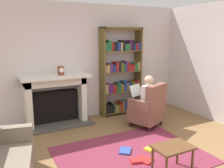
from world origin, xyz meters
name	(u,v)px	position (x,y,z in m)	size (l,w,h in m)	color
ground	(141,164)	(0.00, 0.00, 0.00)	(14.00, 14.00, 0.00)	olive
back_wall	(82,62)	(0.00, 2.55, 1.35)	(5.60, 0.10, 2.70)	silver
side_wall_right	(205,62)	(2.65, 1.25, 1.35)	(0.10, 5.20, 2.70)	silver
area_rug	(131,155)	(0.00, 0.30, 0.01)	(2.40, 1.80, 0.01)	maroon
fireplace	(56,99)	(-0.74, 2.30, 0.60)	(1.50, 0.64, 1.13)	#4C4742
mantel_clock	(61,71)	(-0.63, 2.20, 1.23)	(0.14, 0.14, 0.19)	brown
bookshelf	(121,73)	(0.93, 2.33, 1.05)	(1.06, 0.32, 2.17)	brown
armchair_reading	(149,108)	(1.01, 1.23, 0.42)	(0.83, 0.82, 0.97)	#331E14
seated_reader	(144,98)	(0.97, 1.34, 0.62)	(0.51, 0.60, 1.14)	silver
side_table	(173,150)	(0.25, -0.43, 0.36)	(0.56, 0.39, 0.43)	brown
scattered_books	(138,155)	(0.09, 0.22, 0.03)	(0.70, 0.72, 0.04)	red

